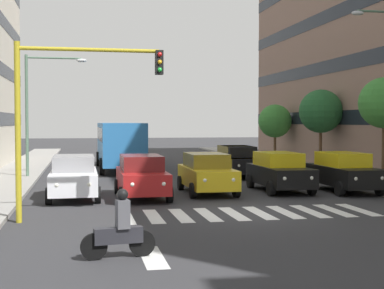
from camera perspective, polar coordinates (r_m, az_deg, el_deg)
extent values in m
plane|color=#2D2D30|center=(19.13, 5.56, -6.95)|extent=(180.00, 180.00, 0.00)
cube|color=silver|center=(20.65, 16.46, -6.34)|extent=(0.45, 2.80, 0.01)
cube|color=silver|center=(20.25, 14.19, -6.48)|extent=(0.45, 2.80, 0.01)
cube|color=silver|center=(19.89, 11.82, -6.62)|extent=(0.45, 2.80, 0.01)
cube|color=silver|center=(19.56, 9.38, -6.75)|extent=(0.45, 2.80, 0.01)
cube|color=silver|center=(19.27, 6.85, -6.88)|extent=(0.45, 2.80, 0.01)
cube|color=silver|center=(19.01, 4.25, -6.99)|extent=(0.45, 2.80, 0.01)
cube|color=silver|center=(18.80, 1.58, -7.09)|extent=(0.45, 2.80, 0.01)
cube|color=silver|center=(18.62, -1.14, -7.18)|extent=(0.45, 2.80, 0.01)
cube|color=silver|center=(18.49, -3.91, -7.25)|extent=(0.45, 2.80, 0.01)
cube|color=silver|center=(18.40, -6.72, -7.31)|extent=(0.45, 2.80, 0.01)
cube|color=silver|center=(13.05, -4.01, -11.30)|extent=(0.50, 2.20, 0.01)
cube|color=black|center=(25.69, 15.15, -3.03)|extent=(1.80, 4.40, 0.80)
cube|color=yellow|center=(25.81, 14.97, -1.45)|extent=(1.58, 2.46, 0.60)
cylinder|color=black|center=(24.87, 18.49, -4.17)|extent=(0.22, 0.64, 0.64)
cylinder|color=black|center=(24.04, 14.74, -4.35)|extent=(0.22, 0.64, 0.64)
cylinder|color=black|center=(27.42, 15.49, -3.54)|extent=(0.22, 0.64, 0.64)
cylinder|color=black|center=(26.66, 12.02, -3.67)|extent=(0.22, 0.64, 0.64)
sphere|color=white|center=(24.06, 18.65, -3.24)|extent=(0.18, 0.18, 0.18)
sphere|color=white|center=(23.51, 16.21, -3.34)|extent=(0.18, 0.18, 0.18)
cube|color=black|center=(25.18, 8.86, -3.09)|extent=(1.80, 4.40, 0.80)
cube|color=yellow|center=(25.31, 8.71, -1.47)|extent=(1.58, 2.46, 0.60)
cylinder|color=black|center=(24.21, 12.03, -4.28)|extent=(0.22, 0.64, 0.64)
cylinder|color=black|center=(23.56, 7.99, -4.43)|extent=(0.22, 0.64, 0.64)
cylinder|color=black|center=(26.88, 9.60, -3.61)|extent=(0.22, 0.64, 0.64)
cylinder|color=black|center=(26.31, 5.92, -3.72)|extent=(0.22, 0.64, 0.64)
sphere|color=white|center=(23.39, 11.98, -3.32)|extent=(0.18, 0.18, 0.18)
sphere|color=white|center=(22.96, 9.33, -3.41)|extent=(0.18, 0.18, 0.18)
cube|color=gold|center=(24.17, 1.53, -3.28)|extent=(1.80, 4.40, 0.80)
cube|color=olive|center=(24.31, 1.43, -1.60)|extent=(1.58, 2.46, 0.60)
cylinder|color=black|center=(23.03, 4.51, -4.57)|extent=(0.22, 0.64, 0.64)
cylinder|color=black|center=(22.62, 0.10, -4.69)|extent=(0.22, 0.64, 0.64)
cylinder|color=black|center=(25.83, 2.78, -3.82)|extent=(0.22, 0.64, 0.64)
cylinder|color=black|center=(25.46, -1.17, -3.90)|extent=(0.22, 0.64, 0.64)
sphere|color=white|center=(22.23, 4.19, -3.57)|extent=(0.18, 0.18, 0.18)
sphere|color=white|center=(21.95, 1.28, -3.64)|extent=(0.18, 0.18, 0.18)
cube|color=maroon|center=(22.80, -5.10, -3.63)|extent=(1.80, 4.40, 0.80)
cube|color=maroon|center=(22.93, -5.15, -1.84)|extent=(1.58, 2.46, 0.60)
cylinder|color=black|center=(21.53, -2.30, -5.05)|extent=(0.22, 0.64, 0.64)
cylinder|color=black|center=(21.33, -7.10, -5.13)|extent=(0.22, 0.64, 0.64)
cylinder|color=black|center=(24.38, -3.34, -4.18)|extent=(0.22, 0.64, 0.64)
cylinder|color=black|center=(24.21, -7.58, -4.25)|extent=(0.22, 0.64, 0.64)
sphere|color=white|center=(20.74, -2.89, -3.99)|extent=(0.18, 0.18, 0.18)
sphere|color=white|center=(20.60, -6.07, -4.04)|extent=(0.18, 0.18, 0.18)
cube|color=silver|center=(22.98, -11.88, -3.62)|extent=(1.80, 4.40, 0.80)
cube|color=gray|center=(23.12, -11.88, -1.85)|extent=(1.58, 2.46, 0.60)
cylinder|color=black|center=(21.59, -9.52, -5.05)|extent=(0.22, 0.64, 0.64)
cylinder|color=black|center=(21.62, -14.32, -5.08)|extent=(0.22, 0.64, 0.64)
cylinder|color=black|center=(24.47, -9.71, -4.19)|extent=(0.22, 0.64, 0.64)
cylinder|color=black|center=(24.49, -13.93, -4.22)|extent=(0.22, 0.64, 0.64)
sphere|color=white|center=(20.83, -10.37, -4.00)|extent=(0.18, 0.18, 0.18)
sphere|color=white|center=(20.85, -13.55, -4.02)|extent=(0.18, 0.18, 0.18)
cube|color=black|center=(31.61, 4.69, -1.97)|extent=(1.80, 4.40, 0.80)
cube|color=black|center=(31.75, 4.60, -0.69)|extent=(1.58, 2.46, 0.60)
cylinder|color=black|center=(30.52, 7.06, -2.89)|extent=(0.22, 0.64, 0.64)
cylinder|color=black|center=(30.01, 3.79, -2.96)|extent=(0.22, 0.64, 0.64)
cylinder|color=black|center=(33.28, 5.50, -2.45)|extent=(0.22, 0.64, 0.64)
cylinder|color=black|center=(32.81, 2.49, -2.51)|extent=(0.22, 0.64, 0.64)
sphere|color=white|center=(29.72, 6.89, -2.10)|extent=(0.18, 0.18, 0.18)
sphere|color=white|center=(29.38, 4.75, -2.14)|extent=(0.18, 0.18, 0.18)
cube|color=gold|center=(31.80, 4.56, -1.95)|extent=(1.80, 4.40, 0.80)
cube|color=olive|center=(31.94, 4.47, -0.67)|extent=(1.58, 2.46, 0.60)
cylinder|color=black|center=(30.70, 6.91, -2.86)|extent=(0.22, 0.64, 0.64)
cylinder|color=black|center=(30.20, 3.66, -2.93)|extent=(0.22, 0.64, 0.64)
cylinder|color=black|center=(33.47, 5.38, -2.42)|extent=(0.22, 0.64, 0.64)
cylinder|color=black|center=(33.00, 2.37, -2.48)|extent=(0.22, 0.64, 0.64)
sphere|color=white|center=(29.90, 6.74, -2.07)|extent=(0.18, 0.18, 0.18)
sphere|color=white|center=(29.57, 4.61, -2.11)|extent=(0.18, 0.18, 0.18)
cube|color=#286BAD|center=(36.46, -7.36, 0.21)|extent=(2.50, 10.50, 2.50)
cube|color=black|center=(36.44, -7.36, 1.07)|extent=(2.52, 9.87, 0.80)
cylinder|color=black|center=(32.98, -4.76, -2.18)|extent=(0.28, 1.00, 1.00)
cylinder|color=black|center=(32.80, -9.11, -2.22)|extent=(0.28, 1.00, 1.00)
cylinder|color=black|center=(39.75, -5.84, -1.42)|extent=(0.28, 1.00, 1.00)
cylinder|color=black|center=(39.61, -9.45, -1.45)|extent=(0.28, 1.00, 1.00)
cylinder|color=black|center=(12.88, -9.90, -10.17)|extent=(0.61, 0.18, 0.60)
cylinder|color=black|center=(13.09, -5.07, -9.94)|extent=(0.61, 0.18, 0.60)
cube|color=#232328|center=(12.93, -7.47, -9.11)|extent=(1.12, 0.39, 0.36)
cube|color=#4C4C51|center=(12.86, -7.04, -6.99)|extent=(0.33, 0.40, 0.64)
sphere|color=black|center=(12.80, -7.05, -5.05)|extent=(0.26, 0.26, 0.26)
cylinder|color=#AD991E|center=(17.85, -17.21, 1.16)|extent=(0.18, 0.18, 5.50)
cylinder|color=#AD991E|center=(17.88, -10.32, 9.42)|extent=(4.32, 0.12, 0.12)
cube|color=black|center=(18.00, -3.34, 8.28)|extent=(0.24, 0.28, 0.76)
sphere|color=red|center=(17.88, -3.28, 9.10)|extent=(0.14, 0.14, 0.14)
sphere|color=orange|center=(17.85, -3.28, 8.33)|extent=(0.14, 0.14, 0.14)
sphere|color=green|center=(17.83, -3.28, 7.57)|extent=(0.14, 0.14, 0.14)
cylinder|color=#4C6B56|center=(26.17, 18.56, 12.63)|extent=(2.15, 0.10, 0.10)
ellipsoid|color=#B7BCC1|center=(25.65, 16.43, 12.64)|extent=(0.56, 0.28, 0.20)
cylinder|color=#4C6B56|center=(31.53, -16.38, 2.82)|extent=(0.16, 0.16, 6.52)
cylinder|color=#4C6B56|center=(31.61, -13.79, 8.50)|extent=(2.91, 0.10, 0.10)
ellipsoid|color=#B7BCC1|center=(31.57, -11.12, 8.35)|extent=(0.56, 0.28, 0.20)
cylinder|color=#513823|center=(29.69, 18.84, -0.46)|extent=(0.20, 0.20, 3.11)
sphere|color=#387F33|center=(29.67, 18.89, 4.02)|extent=(2.56, 2.56, 2.56)
cylinder|color=#513823|center=(36.56, 12.87, -0.16)|extent=(0.20, 0.20, 2.77)
sphere|color=#235B2D|center=(36.53, 12.90, 3.30)|extent=(2.75, 2.75, 2.75)
cylinder|color=#513823|center=(43.80, 8.39, -0.09)|extent=(0.20, 0.20, 2.22)
sphere|color=#387F33|center=(43.76, 8.40, 2.37)|extent=(2.55, 2.55, 2.55)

